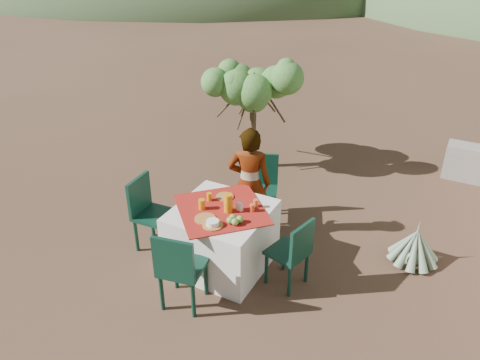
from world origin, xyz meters
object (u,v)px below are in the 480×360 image
chair_near (179,268)px  shrub_tree (258,92)px  table (222,237)px  person (249,184)px  chair_far (261,185)px  chair_right (293,251)px  agave (415,246)px  juice_pitcher (228,203)px  chair_left (149,210)px

chair_near → shrub_tree: size_ratio=0.58×
table → person: (-0.00, 0.70, 0.36)m
person → shrub_tree: 1.99m
shrub_tree → table: bearing=-73.0°
chair_far → table: bearing=-109.3°
chair_right → agave: chair_right is taller
agave → juice_pitcher: (-1.90, -1.10, 0.66)m
table → agave: 2.28m
shrub_tree → agave: bearing=-26.5°
chair_left → chair_right: chair_left is taller
agave → table: bearing=-151.1°
table → agave: bearing=28.9°
chair_far → chair_near: size_ratio=0.97×
chair_right → shrub_tree: bearing=-131.9°
chair_far → agave: bearing=-21.4°
table → chair_left: chair_left is taller
table → shrub_tree: (-0.76, 2.47, 0.90)m
chair_right → chair_far: bearing=-126.1°
chair_far → chair_near: bearing=-110.5°
table → juice_pitcher: juice_pitcher is taller
chair_far → chair_left: (-0.94, -1.21, 0.01)m
chair_far → shrub_tree: 1.72m
agave → juice_pitcher: juice_pitcher is taller
chair_left → person: person is taller
chair_right → agave: bearing=148.2°
chair_far → shrub_tree: size_ratio=0.56×
chair_far → chair_right: 1.41m
juice_pitcher → person: bearing=97.6°
shrub_tree → agave: shrub_tree is taller
chair_far → juice_pitcher: bearing=-104.6°
table → chair_left: bearing=-174.5°
chair_far → shrub_tree: bearing=97.5°
chair_near → person: size_ratio=0.64×
table → person: person is taller
chair_near → chair_left: bearing=-48.1°
shrub_tree → juice_pitcher: shrub_tree is taller
chair_near → chair_left: 1.20m
chair_far → agave: size_ratio=1.43×
agave → juice_pitcher: bearing=-149.9°
chair_far → person: person is taller
chair_right → person: bearing=-113.4°
table → person: bearing=90.1°
table → chair_far: 1.12m
chair_far → chair_right: size_ratio=1.07×
chair_left → chair_right: size_ratio=1.09×
table → shrub_tree: bearing=107.0°
chair_near → person: person is taller
person → agave: person is taller
shrub_tree → juice_pitcher: (0.85, -2.47, -0.41)m
person → juice_pitcher: size_ratio=6.83×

